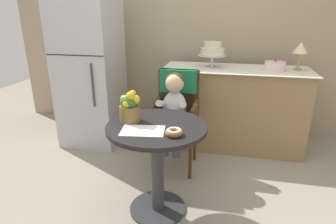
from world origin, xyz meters
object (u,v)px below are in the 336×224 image
(flower_vase, at_px, (130,106))
(tiered_cake_stand, at_px, (212,51))
(donut_front, at_px, (174,132))
(seated_child, at_px, (174,104))
(refrigerator, at_px, (90,70))
(cafe_table, at_px, (157,152))
(table_lamp, at_px, (300,49))
(round_layer_cake, at_px, (275,66))
(wicker_chair, at_px, (177,103))

(flower_vase, distance_m, tiered_cake_stand, 1.38)
(donut_front, bearing_deg, seated_child, 101.14)
(refrigerator, bearing_deg, cafe_table, -46.33)
(refrigerator, bearing_deg, table_lamp, 6.10)
(tiered_cake_stand, height_order, round_layer_cake, tiered_cake_stand)
(wicker_chair, bearing_deg, donut_front, -86.62)
(donut_front, distance_m, refrigerator, 1.73)
(tiered_cake_stand, xyz_separation_m, table_lamp, (0.88, 0.04, 0.03))
(cafe_table, xyz_separation_m, donut_front, (0.15, -0.14, 0.24))
(cafe_table, relative_size, refrigerator, 0.42)
(round_layer_cake, relative_size, table_lamp, 0.74)
(wicker_chair, height_order, table_lamp, table_lamp)
(cafe_table, height_order, seated_child, seated_child)
(refrigerator, bearing_deg, wicker_chair, -17.55)
(seated_child, height_order, refrigerator, refrigerator)
(table_lamp, xyz_separation_m, refrigerator, (-2.22, -0.24, -0.27))
(donut_front, bearing_deg, table_lamp, 55.54)
(cafe_table, height_order, wicker_chair, wicker_chair)
(seated_child, bearing_deg, cafe_table, -90.49)
(cafe_table, bearing_deg, tiered_cake_stand, 77.50)
(seated_child, height_order, donut_front, seated_child)
(flower_vase, xyz_separation_m, refrigerator, (-0.84, 1.07, 0.02))
(donut_front, bearing_deg, tiered_cake_stand, 84.69)
(donut_front, bearing_deg, refrigerator, 134.05)
(seated_child, relative_size, donut_front, 6.17)
(wicker_chair, height_order, refrigerator, refrigerator)
(donut_front, distance_m, flower_vase, 0.41)
(flower_vase, bearing_deg, donut_front, -26.26)
(seated_child, relative_size, table_lamp, 2.55)
(seated_child, bearing_deg, round_layer_cake, 35.08)
(donut_front, bearing_deg, wicker_chair, 99.27)
(donut_front, distance_m, round_layer_cake, 1.62)
(tiered_cake_stand, relative_size, refrigerator, 0.18)
(seated_child, xyz_separation_m, table_lamp, (1.17, 0.73, 0.44))
(flower_vase, bearing_deg, cafe_table, -9.22)
(table_lamp, bearing_deg, donut_front, -124.46)
(round_layer_cake, height_order, table_lamp, table_lamp)
(round_layer_cake, bearing_deg, table_lamp, 17.34)
(round_layer_cake, distance_m, table_lamp, 0.30)
(donut_front, xyz_separation_m, flower_vase, (-0.36, 0.18, 0.09))
(cafe_table, relative_size, round_layer_cake, 3.43)
(seated_child, bearing_deg, table_lamp, 31.94)
(wicker_chair, height_order, donut_front, wicker_chair)
(donut_front, xyz_separation_m, tiered_cake_stand, (0.13, 1.44, 0.34))
(donut_front, relative_size, refrigerator, 0.07)
(wicker_chair, xyz_separation_m, flower_vase, (-0.21, -0.73, 0.19))
(wicker_chair, distance_m, seated_child, 0.16)
(cafe_table, bearing_deg, wicker_chair, 89.61)
(round_layer_cake, distance_m, refrigerator, 1.99)
(round_layer_cake, bearing_deg, flower_vase, -132.88)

